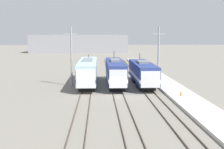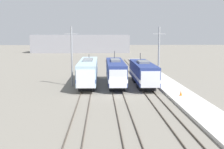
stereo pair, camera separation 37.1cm
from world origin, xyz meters
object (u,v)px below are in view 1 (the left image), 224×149
catenary_tower_right (158,55)px  catenary_tower_left (71,55)px  locomotive_center (115,72)px  traffic_cone (181,93)px  locomotive_far_left (88,72)px  locomotive_far_right (143,73)px

catenary_tower_right → catenary_tower_left: bearing=180.0°
catenary_tower_left → catenary_tower_right: size_ratio=1.00×
locomotive_center → catenary_tower_right: (7.15, -0.06, 2.85)m
traffic_cone → locomotive_far_left: bearing=138.1°
catenary_tower_right → traffic_cone: catenary_tower_right is taller
locomotive_center → catenary_tower_left: 7.72m
catenary_tower_left → catenary_tower_right: 14.33m
catenary_tower_left → catenary_tower_right: same height
locomotive_far_right → traffic_cone: (3.67, -10.36, -1.44)m
locomotive_far_left → locomotive_center: (4.58, -0.96, -0.01)m
locomotive_center → locomotive_far_right: (4.58, -0.21, -0.13)m
catenary_tower_left → locomotive_center: bearing=0.5°
catenary_tower_right → locomotive_far_right: bearing=-176.7°
locomotive_far_left → catenary_tower_left: 3.99m
locomotive_far_right → catenary_tower_left: 12.13m
catenary_tower_left → catenary_tower_right: (14.33, 0.00, 0.00)m
traffic_cone → locomotive_center: bearing=128.0°
locomotive_far_right → catenary_tower_left: catenary_tower_left is taller
locomotive_far_right → catenary_tower_right: (2.57, 0.15, 2.98)m
locomotive_far_right → traffic_cone: bearing=-70.5°
locomotive_center → locomotive_far_right: size_ratio=1.03×
locomotive_far_left → traffic_cone: size_ratio=28.31×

